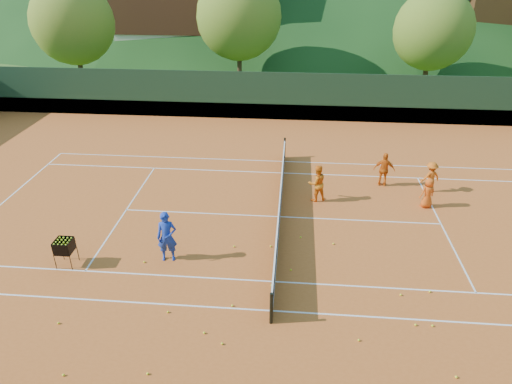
# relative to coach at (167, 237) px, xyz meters

# --- Properties ---
(ground) EXTENTS (400.00, 400.00, 0.00)m
(ground) POSITION_rel_coach_xyz_m (3.74, 3.19, -0.95)
(ground) COLOR #2F5119
(ground) RESTS_ON ground
(clay_court) EXTENTS (40.00, 24.00, 0.02)m
(clay_court) POSITION_rel_coach_xyz_m (3.74, 3.19, -0.94)
(clay_court) COLOR #B7541D
(clay_court) RESTS_ON ground
(coach) EXTENTS (0.74, 0.55, 1.86)m
(coach) POSITION_rel_coach_xyz_m (0.00, 0.00, 0.00)
(coach) COLOR #1935A6
(coach) RESTS_ON clay_court
(student_a) EXTENTS (0.97, 0.87, 1.63)m
(student_a) POSITION_rel_coach_xyz_m (5.25, 4.75, -0.12)
(student_a) COLOR orange
(student_a) RESTS_ON clay_court
(student_b) EXTENTS (0.99, 0.54, 1.59)m
(student_b) POSITION_rel_coach_xyz_m (8.33, 6.41, -0.13)
(student_b) COLOR #D96113
(student_b) RESTS_ON clay_court
(student_c) EXTENTS (0.75, 0.62, 1.32)m
(student_c) POSITION_rel_coach_xyz_m (9.85, 4.56, -0.27)
(student_c) COLOR #D55112
(student_c) RESTS_ON clay_court
(student_d) EXTENTS (1.04, 0.81, 1.41)m
(student_d) POSITION_rel_coach_xyz_m (10.30, 6.02, -0.22)
(student_d) COLOR #D45C12
(student_d) RESTS_ON clay_court
(tennis_ball_0) EXTENTS (0.07, 0.07, 0.07)m
(tennis_ball_0) POSITION_rel_coach_xyz_m (3.51, 1.03, -0.89)
(tennis_ball_0) COLOR #E8F729
(tennis_ball_0) RESTS_ON clay_court
(tennis_ball_1) EXTENTS (0.07, 0.07, 0.07)m
(tennis_ball_1) POSITION_rel_coach_xyz_m (2.45, -3.73, -0.89)
(tennis_ball_1) COLOR #E8F729
(tennis_ball_1) RESTS_ON clay_court
(tennis_ball_2) EXTENTS (0.07, 0.07, 0.07)m
(tennis_ball_2) POSITION_rel_coach_xyz_m (-1.42, -5.12, -0.89)
(tennis_ball_2) COLOR #E8F729
(tennis_ball_2) RESTS_ON clay_court
(tennis_ball_3) EXTENTS (0.07, 0.07, 0.07)m
(tennis_ball_3) POSITION_rel_coach_xyz_m (-2.40, -3.37, -0.89)
(tennis_ball_3) COLOR #E8F729
(tennis_ball_3) RESTS_ON clay_court
(tennis_ball_5) EXTENTS (0.07, 0.07, 0.07)m
(tennis_ball_5) POSITION_rel_coach_xyz_m (4.60, 1.71, -0.89)
(tennis_ball_5) COLOR #E8F729
(tennis_ball_5) RESTS_ON clay_court
(tennis_ball_6) EXTENTS (0.07, 0.07, 0.07)m
(tennis_ball_6) POSITION_rel_coach_xyz_m (2.18, 0.91, -0.89)
(tennis_ball_6) COLOR #E8F729
(tennis_ball_6) RESTS_ON clay_court
(tennis_ball_7) EXTENTS (0.07, 0.07, 0.07)m
(tennis_ball_7) POSITION_rel_coach_xyz_m (8.54, -4.31, -0.89)
(tennis_ball_7) COLOR #E8F729
(tennis_ball_7) RESTS_ON clay_court
(tennis_ball_8) EXTENTS (0.07, 0.07, 0.07)m
(tennis_ball_8) POSITION_rel_coach_xyz_m (6.21, -3.28, -0.89)
(tennis_ball_8) COLOR #E8F729
(tennis_ball_8) RESTS_ON clay_court
(tennis_ball_10) EXTENTS (0.07, 0.07, 0.07)m
(tennis_ball_10) POSITION_rel_coach_xyz_m (2.53, -2.20, -0.89)
(tennis_ball_10) COLOR #E8F729
(tennis_ball_10) RESTS_ON clay_court
(tennis_ball_11) EXTENTS (0.07, 0.07, 0.07)m
(tennis_ball_11) POSITION_rel_coach_xyz_m (-0.81, -0.29, -0.89)
(tennis_ball_11) COLOR #E8F729
(tennis_ball_11) RESTS_ON clay_court
(tennis_ball_13) EXTENTS (0.07, 0.07, 0.07)m
(tennis_ball_13) POSITION_rel_coach_xyz_m (0.65, -2.64, -0.89)
(tennis_ball_13) COLOR #E8F729
(tennis_ball_13) RESTS_ON clay_court
(tennis_ball_14) EXTENTS (0.07, 0.07, 0.07)m
(tennis_ball_14) POSITION_rel_coach_xyz_m (3.67, -1.14, -0.89)
(tennis_ball_14) COLOR #E8F729
(tennis_ball_14) RESTS_ON clay_court
(tennis_ball_15) EXTENTS (0.07, 0.07, 0.07)m
(tennis_ball_15) POSITION_rel_coach_xyz_m (1.88, -3.38, -0.89)
(tennis_ball_15) COLOR #E8F729
(tennis_ball_15) RESTS_ON clay_court
(tennis_ball_16) EXTENTS (0.07, 0.07, 0.07)m
(tennis_ball_16) POSITION_rel_coach_xyz_m (0.70, -4.89, -0.89)
(tennis_ball_16) COLOR #E8F729
(tennis_ball_16) RESTS_ON clay_court
(tennis_ball_17) EXTENTS (0.07, 0.07, 0.07)m
(tennis_ball_17) POSITION_rel_coach_xyz_m (8.68, -1.02, -0.89)
(tennis_ball_17) COLOR #E8F729
(tennis_ball_17) RESTS_ON clay_court
(tennis_ball_18) EXTENTS (0.07, 0.07, 0.07)m
(tennis_ball_18) POSITION_rel_coach_xyz_m (5.80, 1.40, -0.89)
(tennis_ball_18) COLOR #E8F729
(tennis_ball_18) RESTS_ON clay_court
(tennis_ball_19) EXTENTS (0.07, 0.07, 0.07)m
(tennis_ball_19) POSITION_rel_coach_xyz_m (-4.36, 0.92, -0.89)
(tennis_ball_19) COLOR #E8F729
(tennis_ball_19) RESTS_ON clay_court
(tennis_ball_21) EXTENTS (0.07, 0.07, 0.07)m
(tennis_ball_21) POSITION_rel_coach_xyz_m (4.27, -0.29, -0.89)
(tennis_ball_21) COLOR #E8F729
(tennis_ball_21) RESTS_ON clay_court
(tennis_ball_22) EXTENTS (0.07, 0.07, 0.07)m
(tennis_ball_22) POSITION_rel_coach_xyz_m (7.74, -1.26, -0.89)
(tennis_ball_22) COLOR #E8F729
(tennis_ball_22) RESTS_ON clay_court
(tennis_ball_23) EXTENTS (0.07, 0.07, 0.07)m
(tennis_ball_23) POSITION_rel_coach_xyz_m (7.91, -2.54, -0.89)
(tennis_ball_23) COLOR #E8F729
(tennis_ball_23) RESTS_ON clay_court
(tennis_ball_24) EXTENTS (0.07, 0.07, 0.07)m
(tennis_ball_24) POSITION_rel_coach_xyz_m (8.39, -2.53, -0.89)
(tennis_ball_24) COLOR #E8F729
(tennis_ball_24) RESTS_ON clay_court
(court_lines) EXTENTS (23.83, 11.03, 0.00)m
(court_lines) POSITION_rel_coach_xyz_m (3.74, 3.19, -0.93)
(court_lines) COLOR white
(court_lines) RESTS_ON clay_court
(tennis_net) EXTENTS (0.10, 12.07, 1.10)m
(tennis_net) POSITION_rel_coach_xyz_m (3.74, 3.19, -0.43)
(tennis_net) COLOR black
(tennis_net) RESTS_ON clay_court
(perimeter_fence) EXTENTS (40.40, 24.24, 3.00)m
(perimeter_fence) POSITION_rel_coach_xyz_m (3.74, 3.19, 0.32)
(perimeter_fence) COLOR #16311D
(perimeter_fence) RESTS_ON clay_court
(ball_hopper) EXTENTS (0.57, 0.57, 1.00)m
(ball_hopper) POSITION_rel_coach_xyz_m (-3.39, -0.62, -0.18)
(ball_hopper) COLOR black
(ball_hopper) RESTS_ON clay_court
(chalet_mid) EXTENTS (12.65, 8.82, 11.45)m
(chalet_mid) POSITION_rel_coach_xyz_m (9.74, 37.19, 4.04)
(chalet_mid) COLOR beige
(chalet_mid) RESTS_ON ground
(tree_a) EXTENTS (6.00, 6.00, 7.88)m
(tree_a) POSITION_rel_coach_xyz_m (-12.26, 21.19, 3.92)
(tree_a) COLOR #42291A
(tree_a) RESTS_ON ground
(tree_b) EXTENTS (6.40, 6.40, 8.40)m
(tree_b) POSITION_rel_coach_xyz_m (-0.26, 23.19, 4.25)
(tree_b) COLOR #3E2919
(tree_b) RESTS_ON ground
(tree_c) EXTENTS (5.60, 5.60, 7.35)m
(tree_c) POSITION_rel_coach_xyz_m (13.74, 22.19, 3.60)
(tree_c) COLOR #402819
(tree_c) RESTS_ON ground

